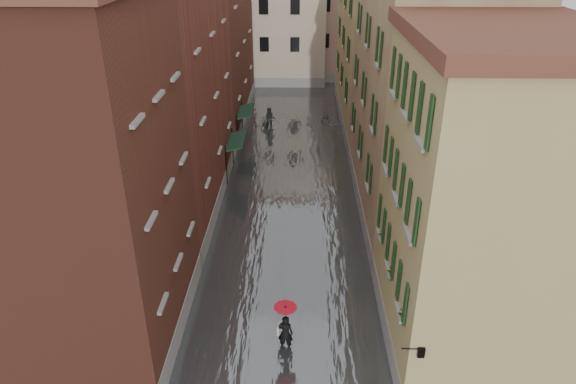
# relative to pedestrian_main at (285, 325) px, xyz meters

# --- Properties ---
(ground) EXTENTS (120.00, 120.00, 0.00)m
(ground) POSITION_rel_pedestrian_main_xyz_m (-0.11, 2.91, -1.22)
(ground) COLOR #5C5B5E
(ground) RESTS_ON ground
(floodwater) EXTENTS (10.00, 60.00, 0.20)m
(floodwater) POSITION_rel_pedestrian_main_xyz_m (-0.11, 15.91, -1.12)
(floodwater) COLOR #4F5458
(floodwater) RESTS_ON ground
(building_left_near) EXTENTS (6.00, 8.00, 13.00)m
(building_left_near) POSITION_rel_pedestrian_main_xyz_m (-7.11, 0.91, 5.28)
(building_left_near) COLOR brown
(building_left_near) RESTS_ON ground
(building_left_mid) EXTENTS (6.00, 14.00, 12.50)m
(building_left_mid) POSITION_rel_pedestrian_main_xyz_m (-7.11, 11.91, 5.03)
(building_left_mid) COLOR brown
(building_left_mid) RESTS_ON ground
(building_left_far) EXTENTS (6.00, 16.00, 14.00)m
(building_left_far) POSITION_rel_pedestrian_main_xyz_m (-7.11, 26.91, 5.78)
(building_left_far) COLOR brown
(building_left_far) RESTS_ON ground
(building_right_near) EXTENTS (6.00, 8.00, 11.50)m
(building_right_near) POSITION_rel_pedestrian_main_xyz_m (6.89, 0.91, 4.53)
(building_right_near) COLOR tan
(building_right_near) RESTS_ON ground
(building_right_mid) EXTENTS (6.00, 14.00, 13.00)m
(building_right_mid) POSITION_rel_pedestrian_main_xyz_m (6.89, 11.91, 5.28)
(building_right_mid) COLOR tan
(building_right_mid) RESTS_ON ground
(building_right_far) EXTENTS (6.00, 16.00, 11.50)m
(building_right_far) POSITION_rel_pedestrian_main_xyz_m (6.89, 26.91, 4.53)
(building_right_far) COLOR tan
(building_right_far) RESTS_ON ground
(building_end_cream) EXTENTS (12.00, 9.00, 13.00)m
(building_end_cream) POSITION_rel_pedestrian_main_xyz_m (-3.11, 40.91, 5.28)
(building_end_cream) COLOR beige
(building_end_cream) RESTS_ON ground
(building_end_pink) EXTENTS (10.00, 9.00, 12.00)m
(building_end_pink) POSITION_rel_pedestrian_main_xyz_m (5.89, 42.91, 4.78)
(building_end_pink) COLOR tan
(building_end_pink) RESTS_ON ground
(awning_near) EXTENTS (1.09, 3.25, 2.80)m
(awning_near) POSITION_rel_pedestrian_main_xyz_m (-3.59, 15.55, 1.25)
(awning_near) COLOR #163321
(awning_near) RESTS_ON ground
(awning_far) EXTENTS (1.09, 3.31, 2.80)m
(awning_far) POSITION_rel_pedestrian_main_xyz_m (-3.59, 21.56, 1.25)
(awning_far) COLOR #163321
(awning_far) RESTS_ON ground
(wall_lantern) EXTENTS (0.71, 0.22, 0.35)m
(wall_lantern) POSITION_rel_pedestrian_main_xyz_m (4.22, -3.09, 1.79)
(wall_lantern) COLOR black
(wall_lantern) RESTS_ON ground
(window_planters) EXTENTS (0.59, 5.76, 0.84)m
(window_planters) POSITION_rel_pedestrian_main_xyz_m (4.01, 0.69, 2.29)
(window_planters) COLOR brown
(window_planters) RESTS_ON ground
(pedestrian_main) EXTENTS (0.89, 0.89, 2.06)m
(pedestrian_main) POSITION_rel_pedestrian_main_xyz_m (0.00, 0.00, 0.00)
(pedestrian_main) COLOR black
(pedestrian_main) RESTS_ON ground
(pedestrian_far) EXTENTS (0.92, 0.73, 1.83)m
(pedestrian_far) POSITION_rel_pedestrian_main_xyz_m (-1.96, 24.53, -0.30)
(pedestrian_far) COLOR #232326
(pedestrian_far) RESTS_ON ground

